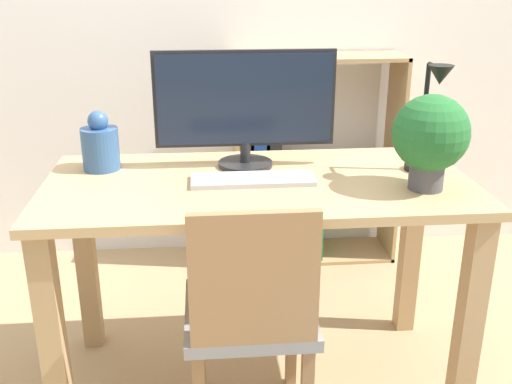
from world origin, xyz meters
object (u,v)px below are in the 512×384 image
(potted_plant, at_px, (430,136))
(vase, at_px, (100,145))
(keyboard, at_px, (253,180))
(chair, at_px, (251,312))
(monitor, at_px, (245,103))
(desk_lamp, at_px, (431,109))
(bookshelf, at_px, (288,181))

(potted_plant, bearing_deg, vase, 164.40)
(keyboard, relative_size, chair, 0.48)
(monitor, xyz_separation_m, keyboard, (0.01, -0.17, -0.21))
(desk_lamp, bearing_deg, chair, -155.48)
(desk_lamp, bearing_deg, potted_plant, -109.40)
(monitor, xyz_separation_m, vase, (-0.49, 0.01, -0.14))
(monitor, bearing_deg, desk_lamp, -14.52)
(keyboard, height_order, vase, vase)
(keyboard, bearing_deg, monitor, 94.01)
(potted_plant, distance_m, bookshelf, 1.26)
(monitor, bearing_deg, chair, -92.27)
(potted_plant, bearing_deg, monitor, 152.72)
(desk_lamp, height_order, potted_plant, desk_lamp)
(vase, height_order, bookshelf, bookshelf)
(keyboard, height_order, potted_plant, potted_plant)
(desk_lamp, xyz_separation_m, potted_plant, (-0.05, -0.13, -0.06))
(desk_lamp, xyz_separation_m, chair, (-0.61, -0.28, -0.55))
(monitor, relative_size, chair, 0.74)
(chair, bearing_deg, keyboard, 78.10)
(vase, relative_size, chair, 0.25)
(desk_lamp, bearing_deg, vase, 171.50)
(keyboard, bearing_deg, desk_lamp, 1.65)
(vase, xyz_separation_m, desk_lamp, (1.08, -0.16, 0.14))
(keyboard, distance_m, potted_plant, 0.57)
(vase, height_order, potted_plant, potted_plant)
(monitor, height_order, potted_plant, monitor)
(vase, xyz_separation_m, bookshelf, (0.77, 0.82, -0.45))
(potted_plant, height_order, chair, potted_plant)
(potted_plant, distance_m, chair, 0.76)
(desk_lamp, xyz_separation_m, bookshelf, (-0.32, 0.98, -0.59))
(keyboard, xyz_separation_m, potted_plant, (0.53, -0.11, 0.16))
(desk_lamp, distance_m, chair, 0.87)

